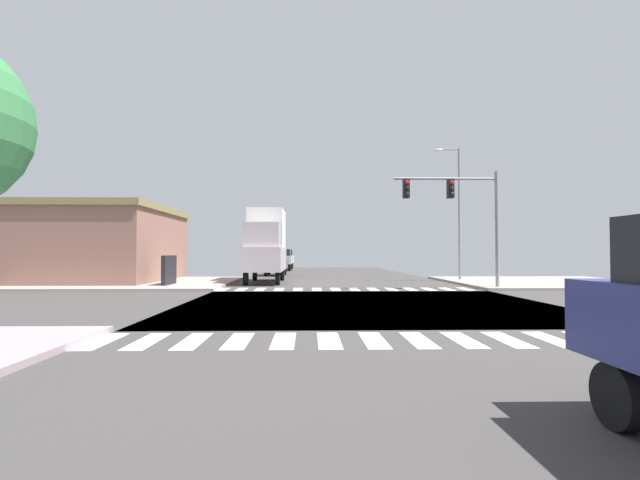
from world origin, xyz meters
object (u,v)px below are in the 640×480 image
object	(u,v)px
box_truck_middle_1	(266,243)
bank_building	(78,244)
traffic_signal_mast	(457,203)
street_lamp	(456,203)
suv_trailing_2	(283,258)
sedan_crossing_2	(276,262)
suv_farside_1	(285,257)

from	to	relation	value
box_truck_middle_1	bank_building	bearing A→B (deg)	-1.86
traffic_signal_mast	street_lamp	distance (m)	7.43
street_lamp	suv_trailing_2	bearing A→B (deg)	123.41
street_lamp	sedan_crossing_2	distance (m)	16.17
street_lamp	suv_farside_1	size ratio (longest dim) A/B	1.99
street_lamp	suv_farside_1	world-z (taller)	street_lamp
street_lamp	suv_farside_1	bearing A→B (deg)	116.80
suv_farside_1	suv_trailing_2	world-z (taller)	same
traffic_signal_mast	suv_trailing_2	size ratio (longest dim) A/B	1.37
bank_building	suv_farside_1	size ratio (longest dim) A/B	2.89
box_truck_middle_1	suv_trailing_2	bearing A→B (deg)	-90.00
suv_farside_1	suv_trailing_2	size ratio (longest dim) A/B	1.00
suv_farside_1	sedan_crossing_2	xyz separation A→B (m)	(0.00, -17.03, -0.28)
sedan_crossing_2	suv_trailing_2	bearing A→B (deg)	-90.00
street_lamp	bank_building	xyz separation A→B (m)	(-25.39, -0.47, -2.90)
traffic_signal_mast	sedan_crossing_2	world-z (taller)	traffic_signal_mast
suv_trailing_2	box_truck_middle_1	size ratio (longest dim) A/B	0.64
street_lamp	suv_farside_1	xyz separation A→B (m)	(-12.97, 25.67, -4.00)
street_lamp	suv_trailing_2	distance (m)	23.90
traffic_signal_mast	bank_building	distance (m)	24.17
suv_trailing_2	box_truck_middle_1	distance (m)	20.58
sedan_crossing_2	suv_trailing_2	size ratio (longest dim) A/B	0.93
bank_building	traffic_signal_mast	bearing A→B (deg)	-15.84
bank_building	sedan_crossing_2	distance (m)	15.47
street_lamp	bank_building	bearing A→B (deg)	-178.93
bank_building	suv_trailing_2	world-z (taller)	bank_building
bank_building	box_truck_middle_1	xyz separation A→B (m)	(12.42, -0.40, 0.06)
sedan_crossing_2	box_truck_middle_1	size ratio (longest dim) A/B	0.60
bank_building	box_truck_middle_1	bearing A→B (deg)	-1.86
street_lamp	sedan_crossing_2	world-z (taller)	street_lamp
bank_building	box_truck_middle_1	size ratio (longest dim) A/B	1.85
street_lamp	suv_trailing_2	xyz separation A→B (m)	(-12.97, 19.67, -4.00)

